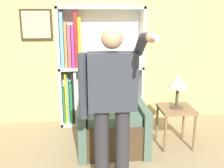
# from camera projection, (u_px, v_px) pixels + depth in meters

# --- Properties ---
(wall_back) EXTENTS (8.00, 0.11, 2.80)m
(wall_back) POSITION_uv_depth(u_px,v_px,m) (104.00, 39.00, 4.31)
(wall_back) COLOR tan
(wall_back) RESTS_ON ground_plane
(bookcase) EXTENTS (1.37, 0.28, 1.91)m
(bookcase) POSITION_uv_depth(u_px,v_px,m) (90.00, 67.00, 4.25)
(bookcase) COLOR white
(bookcase) RESTS_ON ground_plane
(armchair) EXTENTS (0.91, 0.90, 1.24)m
(armchair) POSITION_uv_depth(u_px,v_px,m) (111.00, 119.00, 3.65)
(armchair) COLOR #4C3823
(armchair) RESTS_ON ground_plane
(person_standing) EXTENTS (0.63, 0.78, 1.69)m
(person_standing) POSITION_uv_depth(u_px,v_px,m) (112.00, 100.00, 2.59)
(person_standing) COLOR #2D2D33
(person_standing) RESTS_ON ground_plane
(side_table) EXTENTS (0.46, 0.46, 0.56)m
(side_table) POSITION_uv_depth(u_px,v_px,m) (176.00, 114.00, 3.62)
(side_table) COLOR #846647
(side_table) RESTS_ON ground_plane
(table_lamp) EXTENTS (0.27, 0.27, 0.47)m
(table_lamp) POSITION_uv_depth(u_px,v_px,m) (178.00, 83.00, 3.50)
(table_lamp) COLOR #4C4233
(table_lamp) RESTS_ON side_table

